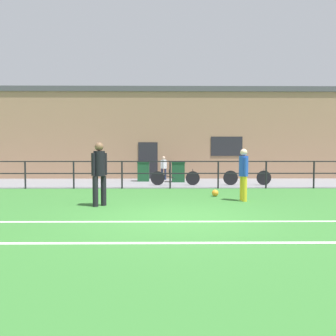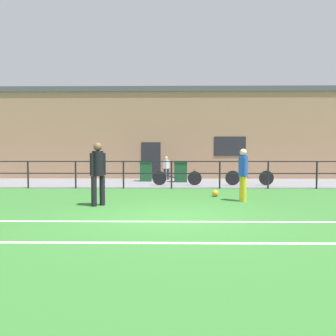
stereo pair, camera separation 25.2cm
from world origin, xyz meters
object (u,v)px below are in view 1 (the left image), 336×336
Objects in this scene: bicycle_parked_1 at (175,178)px; trash_bin_0 at (143,171)px; bicycle_parked_0 at (247,178)px; player_goalkeeper at (99,170)px; spectator_child at (164,166)px; trash_bin_1 at (178,172)px; player_striker at (244,171)px; soccer_ball_match at (215,193)px.

bicycle_parked_1 is 2.17× the size of trash_bin_0.
player_goalkeeper is at bearing -134.86° from bicycle_parked_0.
trash_bin_0 is at bearing 156.81° from bicycle_parked_0.
spectator_child is 3.07m from bicycle_parked_1.
spectator_child reaches higher than trash_bin_1.
player_striker is 4.87m from bicycle_parked_0.
player_striker reaches higher than spectator_child.
player_striker is 1.49m from soccer_ball_match.
bicycle_parked_1 is at bearing -97.19° from trash_bin_1.
trash_bin_0 is (-1.05, -0.92, -0.21)m from spectator_child.
soccer_ball_match is at bearing -70.90° from bicycle_parked_1.
player_striker is 1.56× the size of trash_bin_0.
bicycle_parked_1 is at bearing 109.10° from soccer_ball_match.
player_goalkeeper is 6.06m from bicycle_parked_1.
trash_bin_0 reaches higher than bicycle_parked_0.
trash_bin_0 reaches higher than soccer_ball_match.
player_striker is at bearing -74.49° from trash_bin_1.
player_goalkeeper is 7.70m from trash_bin_0.
trash_bin_0 is at bearing 116.43° from soccer_ball_match.
trash_bin_0 is at bearing 28.82° from spectator_child.
trash_bin_0 is 1.00× the size of trash_bin_1.
bicycle_parked_1 is at bearing 18.01° from player_striker.
bicycle_parked_0 is at bearing -23.19° from trash_bin_0.
player_goalkeeper is 7.89m from bicycle_parked_0.
bicycle_parked_1 is (0.53, -3.00, -0.40)m from spectator_child.
soccer_ball_match is 0.22× the size of trash_bin_1.
player_striker is at bearing -67.26° from bicycle_parked_1.
bicycle_parked_0 is 3.48m from trash_bin_1.
bicycle_parked_0 is 2.12× the size of trash_bin_1.
spectator_child is (1.74, 8.57, -0.25)m from player_goalkeeper.
soccer_ball_match is 5.36m from trash_bin_1.
spectator_child is 0.59× the size of bicycle_parked_0.
player_striker is at bearing 148.38° from player_goalkeeper.
trash_bin_0 is at bearing 22.93° from player_striker.
trash_bin_1 is at bearing 10.79° from player_striker.
trash_bin_1 is (2.48, 7.21, -0.46)m from player_goalkeeper.
bicycle_parked_1 is (2.27, 5.58, -0.65)m from player_goalkeeper.
player_striker is at bearing -62.35° from trash_bin_0.
bicycle_parked_0 is (5.55, 5.58, -0.64)m from player_goalkeeper.
trash_bin_0 reaches higher than bicycle_parked_1.
player_goalkeeper reaches higher than trash_bin_1.
player_striker reaches higher than bicycle_parked_1.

